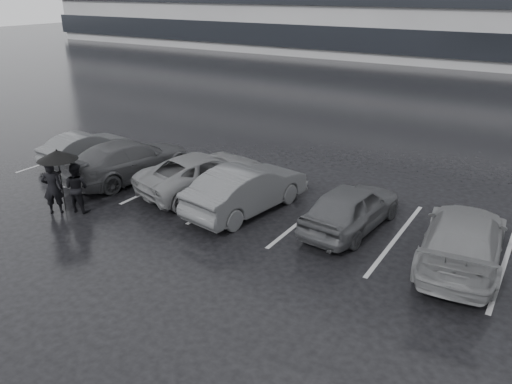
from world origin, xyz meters
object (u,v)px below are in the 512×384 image
object	(u,v)px
pedestrian_right	(77,188)
pedestrian_left	(52,188)
car_west_c	(129,159)
car_west_b	(205,173)
car_west_a	(247,189)
car_main	(351,207)
car_west_d	(85,147)
car_east	(463,238)

from	to	relation	value
pedestrian_right	pedestrian_left	bearing A→B (deg)	31.53
car_west_c	car_west_b	bearing A→B (deg)	-162.96
car_west_a	pedestrian_right	bearing A→B (deg)	41.25
car_main	car_west_c	xyz separation A→B (m)	(-8.50, -0.40, 0.04)
car_west_d	pedestrian_right	xyz separation A→B (m)	(3.64, -3.40, 0.19)
car_east	car_west_d	bearing A→B (deg)	-6.71
car_west_b	car_west_c	world-z (taller)	car_west_c
car_west_c	pedestrian_right	distance (m)	3.09
car_west_d	pedestrian_left	xyz separation A→B (m)	(3.14, -3.89, 0.23)
car_east	pedestrian_right	size ratio (longest dim) A/B	3.00
pedestrian_left	pedestrian_right	bearing A→B (deg)	-178.52
car_main	pedestrian_left	bearing A→B (deg)	30.50
car_west_b	car_west_c	size ratio (longest dim) A/B	0.97
car_west_a	car_east	distance (m)	6.42
car_main	car_west_c	distance (m)	8.51
car_west_b	pedestrian_left	xyz separation A→B (m)	(-2.85, -3.95, 0.17)
car_east	car_main	bearing A→B (deg)	-11.52
car_east	car_west_a	bearing A→B (deg)	-3.61
car_west_a	car_west_d	distance (m)	8.14
car_main	car_east	xyz separation A→B (m)	(3.15, -0.34, 0.01)
car_west_c	pedestrian_left	xyz separation A→B (m)	(0.25, -3.49, 0.12)
car_west_c	pedestrian_left	world-z (taller)	pedestrian_left
car_west_b	car_main	bearing A→B (deg)	-165.05
car_west_a	car_west_d	xyz separation A→B (m)	(-8.12, 0.54, -0.13)
car_west_a	car_east	world-z (taller)	car_west_a
car_west_b	car_west_c	distance (m)	3.14
car_west_c	pedestrian_right	world-z (taller)	pedestrian_right
car_west_d	car_west_b	bearing A→B (deg)	-173.71
car_main	car_west_c	size ratio (longest dim) A/B	0.81
car_west_c	car_west_d	size ratio (longest dim) A/B	1.36
car_west_a	car_east	xyz separation A→B (m)	(6.42, 0.20, -0.05)
car_west_d	pedestrian_right	bearing A→B (deg)	142.68
pedestrian_left	pedestrian_right	world-z (taller)	pedestrian_left
car_west_a	pedestrian_right	world-z (taller)	pedestrian_right
pedestrian_left	car_east	bearing A→B (deg)	154.65
car_main	car_west_d	xyz separation A→B (m)	(-11.39, 0.00, -0.08)
car_west_a	car_east	size ratio (longest dim) A/B	0.94
car_west_c	car_west_a	bearing A→B (deg)	-172.94
car_west_a	car_west_c	distance (m)	5.23
car_west_a	pedestrian_left	world-z (taller)	pedestrian_left
car_west_d	pedestrian_left	bearing A→B (deg)	134.56
car_west_a	car_west_b	size ratio (longest dim) A/B	0.93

